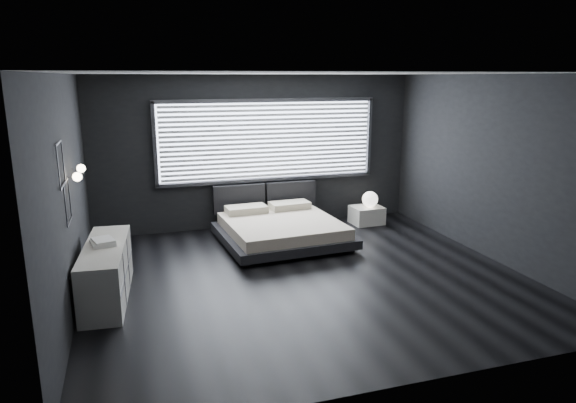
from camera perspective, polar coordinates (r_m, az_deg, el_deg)
name	(u,v)px	position (r m, az deg, el deg)	size (l,w,h in m)	color
room	(307,180)	(6.95, 2.09, 2.42)	(6.04, 6.00, 2.80)	black
window	(269,141)	(9.52, -2.18, 6.78)	(4.14, 0.09, 1.52)	white
headboard	(265,197)	(9.62, -2.56, 0.56)	(1.96, 0.16, 0.52)	black
sconce_near	(77,177)	(6.60, -22.40, 2.55)	(0.18, 0.11, 0.11)	silver
sconce_far	(81,168)	(7.19, -22.03, 3.43)	(0.18, 0.11, 0.11)	silver
wall_art_upper	(61,165)	(5.98, -23.94, 3.78)	(0.01, 0.48, 0.48)	#47474C
wall_art_lower	(68,202)	(6.31, -23.29, -0.05)	(0.01, 0.48, 0.48)	#47474C
bed	(281,229)	(8.71, -0.74, -3.08)	(2.15, 2.06, 0.52)	black
nightstand	(367,215)	(9.98, 8.73, -1.50)	(0.57, 0.48, 0.33)	white
orb_lamp	(370,199)	(9.89, 9.10, 0.25)	(0.30, 0.30, 0.30)	white
dresser	(107,272)	(6.96, -19.48, -7.34)	(0.64, 1.79, 0.70)	white
book_stack	(103,242)	(6.88, -19.88, -4.22)	(0.34, 0.41, 0.07)	white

